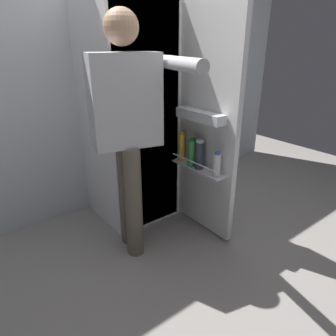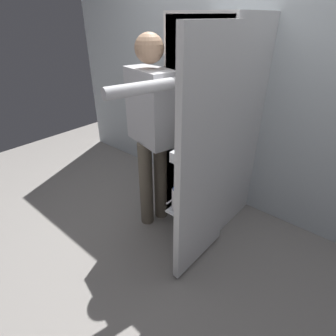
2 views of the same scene
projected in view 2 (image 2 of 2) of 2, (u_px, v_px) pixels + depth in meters
ground_plane at (171, 236)px, 2.44m from camera, size 5.93×5.93×0.00m
kitchen_wall at (238, 75)px, 2.42m from camera, size 4.40×0.10×2.52m
refrigerator at (212, 129)px, 2.33m from camera, size 0.64×1.20×1.76m
person at (152, 122)px, 2.17m from camera, size 0.55×0.80×1.63m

